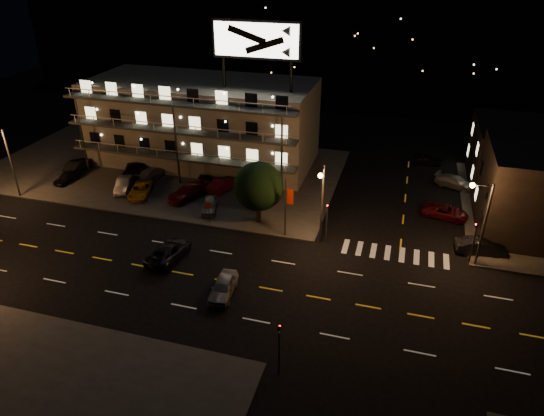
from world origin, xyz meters
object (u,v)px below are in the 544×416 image
(lot_car_7, at_px, (151,173))
(road_car_west, at_px, (169,252))
(road_car_east, at_px, (223,287))
(lot_car_2, at_px, (141,190))
(tree, at_px, (258,188))
(side_car_0, at_px, (481,247))
(lot_car_4, at_px, (209,205))

(lot_car_7, height_order, road_car_west, lot_car_7)
(road_car_east, bearing_deg, lot_car_7, 126.78)
(lot_car_2, distance_m, lot_car_7, 4.53)
(tree, xyz_separation_m, side_car_0, (21.36, 0.20, -3.24))
(side_car_0, bearing_deg, lot_car_2, 80.57)
(lot_car_7, height_order, road_car_east, same)
(tree, relative_size, lot_car_7, 1.44)
(lot_car_2, relative_size, road_car_west, 0.88)
(lot_car_4, distance_m, road_car_east, 14.16)
(side_car_0, xyz_separation_m, road_car_east, (-20.61, -12.10, -0.02))
(lot_car_4, distance_m, side_car_0, 27.07)
(lot_car_4, xyz_separation_m, side_car_0, (27.06, -0.51, -0.06))
(side_car_0, height_order, road_car_west, side_car_0)
(tree, distance_m, lot_car_4, 6.57)
(side_car_0, xyz_separation_m, road_car_west, (-27.22, -8.63, -0.02))
(lot_car_7, distance_m, road_car_east, 24.53)
(lot_car_7, bearing_deg, road_car_east, 137.79)
(tree, bearing_deg, road_car_west, -124.75)
(road_car_east, height_order, road_car_west, road_car_east)
(lot_car_2, height_order, road_car_west, road_car_west)
(lot_car_7, bearing_deg, road_car_west, 129.33)
(lot_car_2, distance_m, road_car_east, 20.67)
(lot_car_4, bearing_deg, lot_car_2, 156.49)
(lot_car_7, relative_size, side_car_0, 0.99)
(tree, bearing_deg, lot_car_7, 157.81)
(tree, bearing_deg, lot_car_4, 172.93)
(road_car_east, relative_size, road_car_west, 0.82)
(lot_car_7, distance_m, side_car_0, 37.49)
(lot_car_4, height_order, road_car_east, lot_car_4)
(lot_car_2, bearing_deg, lot_car_4, -23.72)
(lot_car_2, height_order, lot_car_7, lot_car_7)
(side_car_0, height_order, road_car_east, side_car_0)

